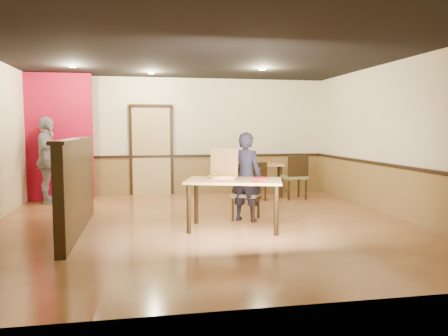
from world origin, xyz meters
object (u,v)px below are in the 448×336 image
object	(u,v)px
side_chair_right	(295,175)
diner	(246,177)
diner_chair	(247,191)
pizza_box	(223,176)
condiment	(270,160)
side_chair_left	(256,179)
main_table	(234,186)
side_table	(268,171)
passerby	(47,160)

from	to	relation	value
side_chair_right	diner	size ratio (longest dim) A/B	0.65
diner_chair	pizza_box	distance (m)	0.94
pizza_box	condiment	xyz separation A→B (m)	(1.75, 3.28, -0.01)
side_chair_left	side_chair_right	bearing A→B (deg)	175.31
main_table	side_chair_left	xyz separation A→B (m)	(1.05, 2.63, -0.22)
side_chair_right	condiment	bearing A→B (deg)	-65.37
diner	condiment	distance (m)	3.02
main_table	diner	world-z (taller)	diner
diner_chair	diner	size ratio (longest dim) A/B	0.59
main_table	condiment	xyz separation A→B (m)	(1.58, 3.33, 0.16)
side_table	pizza_box	xyz separation A→B (m)	(-1.67, -3.20, 0.27)
side_chair_left	side_table	bearing A→B (deg)	-129.99
side_table	condiment	distance (m)	0.28
side_chair_left	passerby	distance (m)	4.50
side_chair_left	diner	world-z (taller)	diner
pizza_box	passerby	bearing A→B (deg)	154.03
main_table	side_chair_left	world-z (taller)	side_chair_left
side_table	condiment	xyz separation A→B (m)	(0.08, 0.08, 0.26)
diner_chair	diner	bearing A→B (deg)	-83.76
pizza_box	side_chair_right	bearing A→B (deg)	67.56
side_chair_right	pizza_box	distance (m)	3.35
side_table	passerby	size ratio (longest dim) A/B	0.47
main_table	diner	xyz separation A→B (m)	(0.33, 0.59, 0.08)
side_chair_right	side_table	distance (m)	0.77
side_chair_left	passerby	world-z (taller)	passerby
diner_chair	condiment	world-z (taller)	condiment
diner	diner_chair	bearing A→B (deg)	-77.22
passerby	condiment	bearing A→B (deg)	-95.56
side_chair_right	side_table	world-z (taller)	side_chair_right
passerby	main_table	bearing A→B (deg)	-140.55
diner	side_table	bearing A→B (deg)	-79.51
side_table	main_table	bearing A→B (deg)	-114.77
side_table	pizza_box	distance (m)	3.62
side_chair_left	diner	xyz separation A→B (m)	(-0.72, -2.04, 0.30)
diner	pizza_box	bearing A→B (deg)	81.35
side_chair_right	diner	distance (m)	2.61
main_table	passerby	xyz separation A→B (m)	(-3.41, 3.07, 0.24)
side_chair_left	passerby	bearing A→B (deg)	-9.64
passerby	pizza_box	world-z (taller)	passerby
side_chair_left	pizza_box	size ratio (longest dim) A/B	1.35
side_chair_right	passerby	distance (m)	5.39
main_table	pizza_box	bearing A→B (deg)	-179.57
side_chair_right	pizza_box	world-z (taller)	pizza_box
diner_chair	side_chair_left	xyz separation A→B (m)	(0.67, 1.91, -0.02)
side_table	pizza_box	world-z (taller)	pizza_box
diner	main_table	bearing A→B (deg)	95.09
side_chair_left	main_table	bearing A→B (deg)	64.23
condiment	passerby	bearing A→B (deg)	-177.05
diner_chair	pizza_box	size ratio (longest dim) A/B	1.42
side_chair_right	passerby	xyz separation A→B (m)	(-5.36, 0.45, 0.37)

